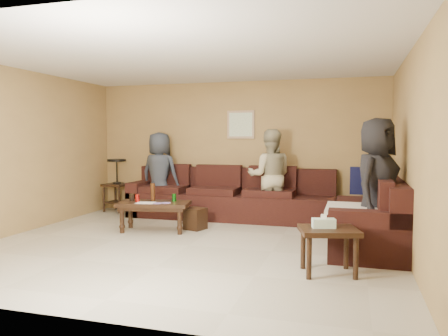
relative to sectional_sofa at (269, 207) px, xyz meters
name	(u,v)px	position (x,y,z in m)	size (l,w,h in m)	color
room	(188,122)	(-0.81, -1.52, 1.34)	(5.60, 5.50, 2.50)	#B3AE98
sectional_sofa	(269,207)	(0.00, 0.00, 0.00)	(4.65, 2.90, 0.97)	black
coffee_table	(154,206)	(-1.66, -0.81, 0.06)	(1.18, 0.73, 0.74)	black
end_table_left	(117,184)	(-3.16, 0.67, 0.22)	(0.50, 0.50, 1.03)	black
side_table_right	(328,235)	(1.06, -2.25, 0.10)	(0.71, 0.63, 0.64)	black
waste_bin	(195,219)	(-1.09, -0.51, -0.16)	(0.28, 0.28, 0.34)	black
wall_art	(241,125)	(-0.71, 0.96, 1.37)	(0.52, 0.04, 0.52)	tan
person_left	(160,174)	(-2.17, 0.51, 0.45)	(0.76, 0.50, 1.56)	#2C323D
person_middle	(270,176)	(-0.06, 0.41, 0.47)	(0.78, 0.61, 1.60)	tan
person_right	(376,186)	(1.59, -1.18, 0.53)	(0.83, 0.54, 1.71)	black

